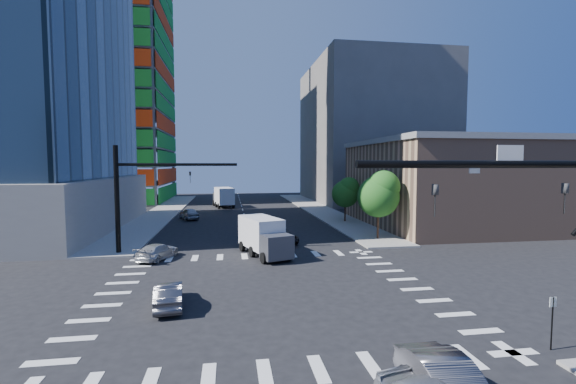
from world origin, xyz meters
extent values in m
plane|color=black|center=(0.00, 0.00, 0.00)|extent=(160.00, 160.00, 0.00)
cube|color=silver|center=(0.00, 0.00, 0.01)|extent=(20.00, 20.00, 0.01)
cube|color=gray|center=(12.50, 40.00, 0.07)|extent=(5.00, 60.00, 0.15)
cube|color=gray|center=(-12.50, 40.00, 0.07)|extent=(5.00, 60.00, 0.15)
cube|color=#198B29|center=(-14.90, 62.00, 24.50)|extent=(0.12, 24.00, 49.00)
cube|color=red|center=(-27.50, 49.40, 24.50)|extent=(24.00, 0.12, 49.00)
cube|color=tan|center=(25.00, 22.00, 5.00)|extent=(20.00, 22.00, 10.00)
cube|color=slate|center=(25.00, 22.00, 10.30)|extent=(20.50, 22.50, 0.60)
cube|color=#5F5955|center=(27.00, 55.00, 14.00)|extent=(24.00, 30.00, 28.00)
cylinder|color=black|center=(6.50, -11.50, 7.55)|extent=(10.00, 0.24, 0.24)
imported|color=black|center=(8.50, -11.50, 6.45)|extent=(0.16, 0.20, 1.00)
imported|color=black|center=(4.00, -11.50, 6.45)|extent=(0.16, 0.20, 1.00)
cube|color=white|center=(6.50, -11.50, 7.90)|extent=(0.90, 0.04, 0.50)
cylinder|color=black|center=(-11.50, 11.50, 4.65)|extent=(0.40, 0.40, 9.00)
cylinder|color=black|center=(-6.50, 11.50, 7.55)|extent=(10.00, 0.24, 0.24)
imported|color=black|center=(-5.50, 11.50, 6.45)|extent=(0.16, 0.20, 1.00)
cylinder|color=#382316|center=(12.50, 14.00, 1.29)|extent=(0.20, 0.20, 2.27)
sphere|color=#1C5115|center=(12.50, 14.00, 4.38)|extent=(4.16, 4.16, 4.16)
sphere|color=#307A28|center=(12.90, 13.70, 5.35)|extent=(3.25, 3.25, 3.25)
cylinder|color=#382316|center=(12.80, 26.00, 1.11)|extent=(0.20, 0.20, 1.92)
sphere|color=#1C5115|center=(12.80, 26.00, 3.72)|extent=(3.52, 3.52, 3.52)
sphere|color=#307A28|center=(13.20, 25.70, 4.55)|extent=(2.75, 2.75, 2.75)
cylinder|color=black|center=(10.70, -9.00, 1.10)|extent=(0.06, 0.06, 2.20)
cube|color=silver|center=(10.70, -9.00, 2.00)|extent=(0.30, 0.03, 0.40)
imported|color=black|center=(2.73, 14.01, 0.65)|extent=(3.33, 5.11, 1.31)
imported|color=silver|center=(-7.90, 9.12, 0.62)|extent=(3.28, 4.64, 1.25)
imported|color=#929498|center=(-7.69, 31.72, 0.78)|extent=(3.33, 4.94, 1.56)
imported|color=#515056|center=(-5.43, -1.67, 0.66)|extent=(1.86, 4.13, 1.32)
cube|color=silver|center=(0.71, 8.89, 1.84)|extent=(3.70, 5.32, 2.52)
cube|color=#43444B|center=(0.71, 8.89, 1.21)|extent=(2.66, 2.34, 1.84)
cube|color=white|center=(-3.29, 46.98, 2.08)|extent=(3.64, 5.87, 2.84)
cube|color=#43444B|center=(-3.29, 46.98, 1.37)|extent=(2.85, 2.42, 2.08)
camera|label=1|loc=(-2.20, -22.37, 7.54)|focal=24.00mm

